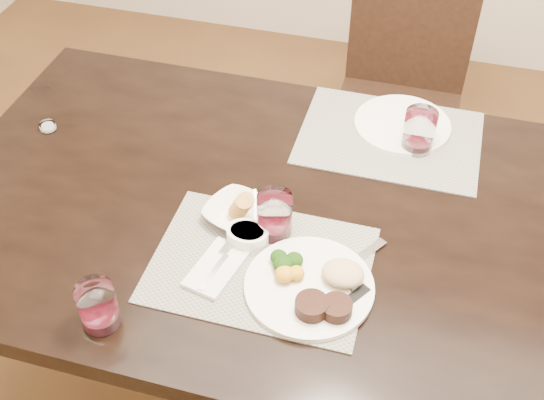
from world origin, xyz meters
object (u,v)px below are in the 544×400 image
(chair_far, at_px, (401,87))
(steak_knife, at_px, (351,292))
(far_plate, at_px, (402,124))
(cracker_bowl, at_px, (237,212))
(wine_glass_near, at_px, (275,217))
(dinner_plate, at_px, (315,286))

(chair_far, xyz_separation_m, steak_knife, (0.02, -1.13, 0.26))
(steak_knife, xyz_separation_m, far_plate, (0.03, 0.58, -0.00))
(cracker_bowl, bearing_deg, wine_glass_near, -11.16)
(cracker_bowl, distance_m, far_plate, 0.54)
(steak_knife, distance_m, wine_glass_near, 0.24)
(chair_far, height_order, far_plate, chair_far)
(dinner_plate, relative_size, wine_glass_near, 2.51)
(chair_far, bearing_deg, dinner_plate, -92.58)
(chair_far, relative_size, cracker_bowl, 5.06)
(chair_far, bearing_deg, steak_knife, -88.95)
(dinner_plate, relative_size, cracker_bowl, 1.51)
(chair_far, distance_m, wine_glass_near, 1.07)
(dinner_plate, height_order, far_plate, dinner_plate)
(wine_glass_near, bearing_deg, dinner_plate, -47.99)
(far_plate, bearing_deg, steak_knife, -92.46)
(steak_knife, xyz_separation_m, wine_glass_near, (-0.20, 0.12, 0.04))
(chair_far, distance_m, steak_knife, 1.16)
(dinner_plate, bearing_deg, far_plate, 83.52)
(wine_glass_near, distance_m, far_plate, 0.51)
(cracker_bowl, bearing_deg, steak_knife, -26.32)
(dinner_plate, distance_m, steak_knife, 0.07)
(dinner_plate, relative_size, far_plate, 1.06)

